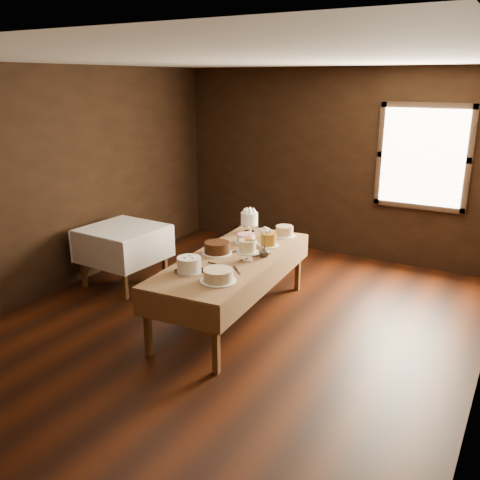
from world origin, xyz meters
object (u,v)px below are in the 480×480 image
(cake_lattice, at_px, (246,239))
(cake_cream, at_px, (218,276))
(cake_server_a, at_px, (221,265))
(flower_vase, at_px, (264,251))
(cake_caramel, at_px, (268,240))
(cake_server_c, at_px, (240,250))
(display_table, at_px, (233,262))
(cake_speckled, at_px, (284,231))
(cake_server_b, at_px, (238,272))
(cake_meringue, at_px, (249,223))
(cake_server_d, at_px, (265,254))
(cake_swirl, at_px, (189,265))
(cake_chocolate, at_px, (217,248))
(side_table, at_px, (123,234))
(cake_flowers, at_px, (247,251))

(cake_lattice, height_order, cake_cream, cake_cream)
(cake_server_a, xyz_separation_m, flower_vase, (0.26, 0.49, 0.06))
(cake_caramel, relative_size, cake_server_c, 1.02)
(display_table, xyz_separation_m, cake_server_a, (0.03, -0.30, 0.06))
(cake_speckled, bearing_deg, cake_caramel, -89.03)
(display_table, bearing_deg, cake_server_b, -52.55)
(cake_speckled, bearing_deg, display_table, -98.35)
(display_table, xyz_separation_m, cake_meringue, (-0.31, 0.93, 0.18))
(flower_vase, bearing_deg, cake_server_d, 110.38)
(cake_swirl, height_order, cake_server_d, cake_swirl)
(cake_speckled, relative_size, cake_chocolate, 0.89)
(side_table, xyz_separation_m, cake_flowers, (1.97, -0.19, 0.16))
(cake_meringue, height_order, flower_vase, cake_meringue)
(cake_meringue, relative_size, cake_server_b, 1.15)
(side_table, distance_m, cake_server_a, 1.88)
(cake_chocolate, bearing_deg, cake_cream, -56.63)
(cake_lattice, bearing_deg, cake_server_b, -64.93)
(cake_swirl, bearing_deg, cake_speckled, 79.64)
(cake_chocolate, bearing_deg, side_table, 174.06)
(cake_server_b, distance_m, flower_vase, 0.57)
(display_table, height_order, side_table, side_table)
(cake_server_b, bearing_deg, cake_speckled, 140.99)
(display_table, height_order, cake_speckled, cake_speckled)
(flower_vase, bearing_deg, cake_server_a, -118.21)
(cake_caramel, bearing_deg, cake_server_a, -98.23)
(side_table, distance_m, cake_caramel, 1.98)
(display_table, height_order, cake_lattice, cake_lattice)
(cake_meringue, height_order, cake_server_c, cake_meringue)
(cake_server_a, relative_size, cake_server_c, 1.00)
(cake_chocolate, bearing_deg, cake_swirl, -83.83)
(cake_lattice, relative_size, cake_flowers, 1.18)
(cake_cream, height_order, cake_server_d, cake_cream)
(cake_meringue, bearing_deg, cake_chocolate, -84.14)
(cake_server_a, height_order, cake_server_d, same)
(cake_chocolate, height_order, cake_server_a, cake_chocolate)
(cake_flowers, xyz_separation_m, flower_vase, (0.10, 0.20, -0.04))
(cake_chocolate, relative_size, cake_cream, 0.91)
(cake_meringue, relative_size, cake_server_a, 1.15)
(cake_meringue, bearing_deg, display_table, -71.49)
(cake_swirl, bearing_deg, cake_server_d, 64.15)
(cake_caramel, relative_size, cake_server_d, 1.02)
(display_table, height_order, cake_chocolate, cake_chocolate)
(side_table, distance_m, cake_server_c, 1.73)
(display_table, relative_size, cake_swirl, 7.11)
(display_table, bearing_deg, cake_flowers, -4.20)
(cake_server_a, distance_m, cake_server_b, 0.27)
(cake_meringue, bearing_deg, cake_cream, -70.98)
(side_table, bearing_deg, cake_server_c, 2.74)
(cake_lattice, bearing_deg, cake_caramel, 6.08)
(cake_meringue, relative_size, cake_cream, 0.72)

